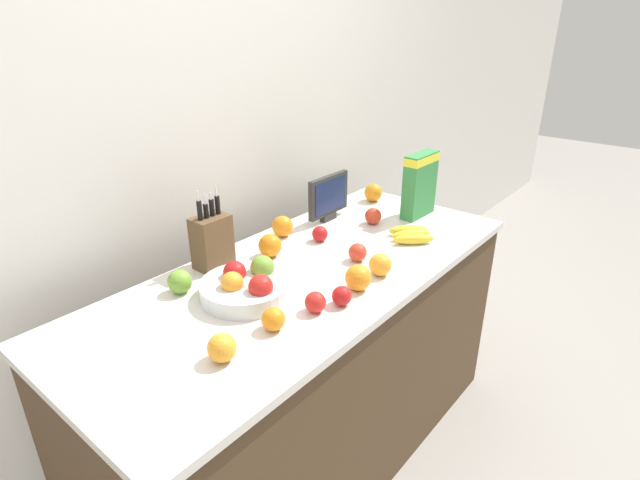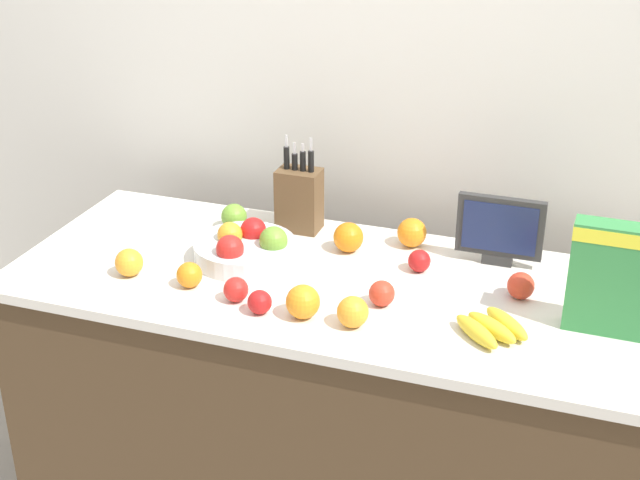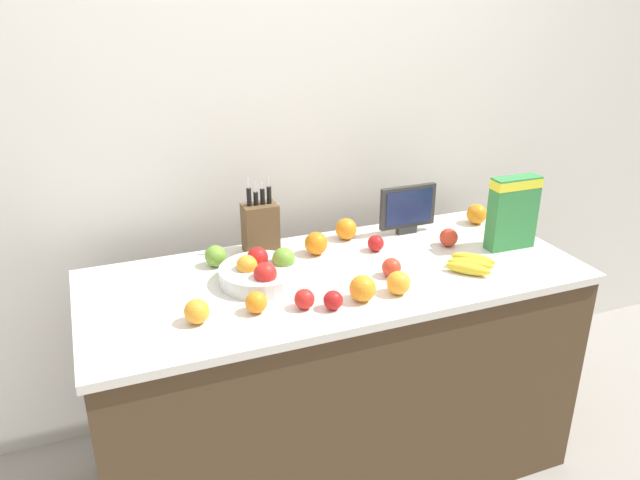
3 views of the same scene
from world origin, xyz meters
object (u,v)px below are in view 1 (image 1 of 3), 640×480
at_px(apple_front, 180,282).
at_px(apple_middle, 320,234).
at_px(banana_bunch, 411,235).
at_px(orange_back_center, 222,348).
at_px(orange_near_bowl, 373,193).
at_px(orange_mid_right, 358,278).
at_px(cereal_box, 420,182).
at_px(apple_rear, 373,216).
at_px(small_monitor, 329,196).
at_px(knife_block, 212,241).
at_px(apple_rightmost, 315,302).
at_px(orange_by_cereal, 273,319).
at_px(orange_front_center, 282,226).
at_px(fruit_bowl, 247,286).
at_px(orange_mid_left, 270,245).
at_px(apple_near_bananas, 342,296).
at_px(orange_front_left, 380,265).
at_px(apple_by_knife_block, 358,252).

relative_size(apple_front, apple_middle, 1.25).
relative_size(banana_bunch, orange_back_center, 2.66).
bearing_deg(orange_near_bowl, apple_middle, -169.19).
distance_m(apple_front, apple_middle, 0.62).
bearing_deg(orange_mid_right, cereal_box, 14.33).
bearing_deg(apple_middle, orange_mid_right, -122.44).
distance_m(apple_rear, orange_mid_right, 0.59).
distance_m(banana_bunch, apple_middle, 0.38).
xyz_separation_m(apple_middle, orange_mid_right, (-0.22, -0.35, 0.01)).
bearing_deg(banana_bunch, apple_rear, 79.24).
bearing_deg(apple_front, small_monitor, 1.59).
relative_size(knife_block, apple_rightmost, 4.50).
distance_m(orange_by_cereal, orange_front_center, 0.68).
bearing_deg(orange_by_cereal, knife_block, 71.57).
xyz_separation_m(banana_bunch, apple_front, (-0.87, 0.37, 0.02)).
distance_m(apple_rightmost, orange_back_center, 0.34).
bearing_deg(knife_block, apple_middle, -20.58).
distance_m(fruit_bowl, orange_mid_right, 0.37).
relative_size(knife_block, apple_rear, 4.16).
distance_m(cereal_box, orange_mid_left, 0.78).
xyz_separation_m(apple_rightmost, orange_by_cereal, (-0.15, 0.03, 0.00)).
relative_size(apple_near_bananas, orange_mid_right, 0.72).
bearing_deg(apple_near_bananas, knife_block, 99.26).
relative_size(banana_bunch, apple_front, 2.62).
height_order(apple_rear, apple_middle, apple_rear).
relative_size(small_monitor, cereal_box, 0.85).
bearing_deg(knife_block, apple_front, -161.85).
distance_m(apple_rightmost, orange_front_center, 0.60).
relative_size(cereal_box, apple_rightmost, 4.31).
bearing_deg(orange_near_bowl, orange_by_cereal, -160.20).
xyz_separation_m(knife_block, orange_front_left, (0.33, -0.51, -0.06)).
xyz_separation_m(cereal_box, apple_by_knife_block, (-0.56, -0.06, -0.12)).
bearing_deg(orange_near_bowl, orange_mid_left, -176.62).
xyz_separation_m(cereal_box, orange_back_center, (-1.27, -0.13, -0.12)).
bearing_deg(apple_front, orange_front_left, -40.20).
bearing_deg(orange_near_bowl, cereal_box, -96.32).
relative_size(apple_rightmost, apple_middle, 1.05).
xyz_separation_m(small_monitor, apple_front, (-0.82, -0.02, -0.07)).
bearing_deg(apple_rightmost, orange_front_left, -3.82).
distance_m(apple_near_bananas, orange_mid_left, 0.44).
height_order(apple_rear, orange_mid_left, orange_mid_left).
distance_m(orange_mid_right, orange_back_center, 0.54).
bearing_deg(fruit_bowl, apple_rightmost, -72.79).
xyz_separation_m(fruit_bowl, apple_near_bananas, (0.16, -0.27, -0.01)).
height_order(banana_bunch, apple_near_bananas, apple_near_bananas).
bearing_deg(orange_front_left, cereal_box, 17.44).
relative_size(fruit_bowl, orange_near_bowl, 3.37).
relative_size(apple_rightmost, orange_mid_right, 0.75).
bearing_deg(orange_near_bowl, fruit_bowl, -169.07).
bearing_deg(knife_block, orange_front_center, -0.83).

